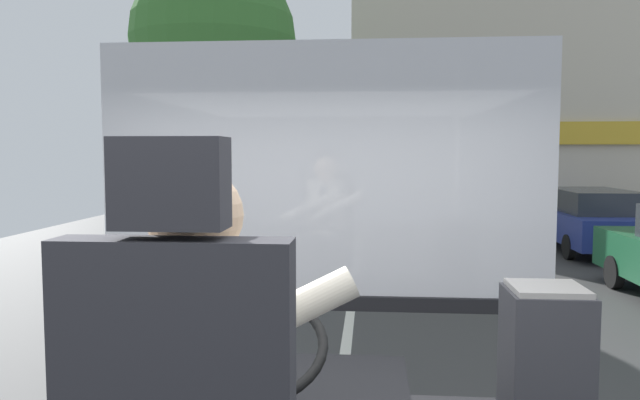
{
  "coord_description": "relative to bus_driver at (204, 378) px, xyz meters",
  "views": [
    {
      "loc": [
        0.26,
        -1.67,
        2.13
      ],
      "look_at": [
        0.03,
        0.98,
        1.92
      ],
      "focal_mm": 33.77,
      "sensor_mm": 36.0,
      "label": 1
    }
  ],
  "objects": [
    {
      "name": "windshield_panel",
      "position": [
        0.13,
        1.94,
        0.24
      ],
      "size": [
        2.5,
        0.08,
        1.48
      ],
      "color": "silver"
    },
    {
      "name": "parked_car_blue",
      "position": [
        5.2,
        12.3,
        -0.91
      ],
      "size": [
        1.79,
        4.49,
        1.34
      ],
      "color": "navy",
      "rests_on": "ground"
    },
    {
      "name": "street_tree",
      "position": [
        -2.9,
        11.22,
        2.87
      ],
      "size": [
        3.46,
        3.46,
        6.22
      ],
      "color": "#4C3828",
      "rests_on": "ground"
    },
    {
      "name": "ground",
      "position": [
        0.13,
        9.12,
        -1.63
      ],
      "size": [
        18.0,
        44.0,
        0.06
      ],
      "color": "#363636"
    },
    {
      "name": "bus_driver",
      "position": [
        0.0,
        0.0,
        0.0
      ],
      "size": [
        0.74,
        0.61,
        0.8
      ],
      "color": "#282833",
      "rests_on": "driver_seat"
    },
    {
      "name": "shop_building",
      "position": [
        5.21,
        17.93,
        2.47
      ],
      "size": [
        10.71,
        5.67,
        8.15
      ],
      "color": "#BCB29E",
      "rests_on": "ground"
    }
  ]
}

